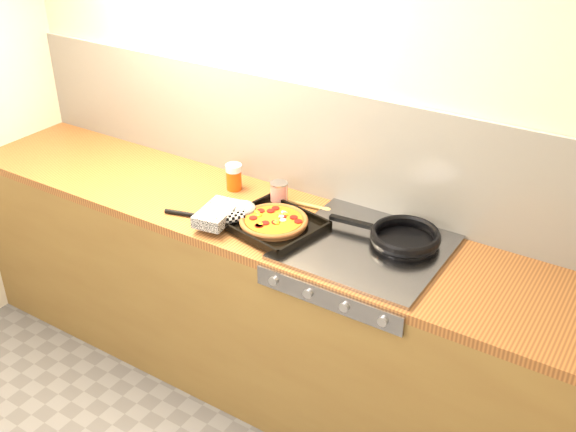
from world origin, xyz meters
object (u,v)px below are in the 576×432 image
Objects in this scene: pizza_on_tray at (259,219)px; tomato_can at (279,194)px; frying_pan at (404,237)px; juice_glass at (234,177)px.

tomato_can is at bearing 100.26° from pizza_on_tray.
frying_pan is at bearing -1.92° from tomato_can.
pizza_on_tray is 1.07× the size of frying_pan.
juice_glass is at bearing 175.86° from tomato_can.
pizza_on_tray reaches higher than frying_pan.
frying_pan is 3.86× the size of juice_glass.
frying_pan is 0.85m from juice_glass.
pizza_on_tray is 0.21m from tomato_can.
juice_glass is (-0.26, 0.02, 0.01)m from tomato_can.
tomato_can is at bearing -4.14° from juice_glass.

